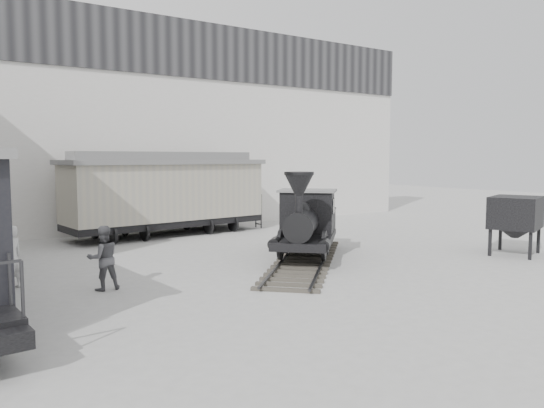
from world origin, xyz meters
TOP-DOWN VIEW (x-y plane):
  - ground at (0.00, 0.00)m, footprint 90.00×90.00m
  - north_wall at (0.00, 14.98)m, footprint 34.00×2.51m
  - locomotive at (1.56, 3.17)m, footprint 7.75×7.89m
  - boxcar at (-0.38, 11.76)m, footprint 10.12×4.01m
  - visitor_a at (-8.26, 4.23)m, footprint 0.80×0.72m
  - visitor_b at (-6.11, 2.63)m, footprint 0.91×0.71m
  - coal_hopper at (8.81, -0.68)m, footprint 2.54×2.32m

SIDE VIEW (x-z plane):
  - ground at x=0.00m, z-range 0.00..0.00m
  - visitor_a at x=-8.26m, z-range 0.00..1.83m
  - visitor_b at x=-6.11m, z-range 0.00..1.85m
  - locomotive at x=1.56m, z-range -0.42..2.79m
  - coal_hopper at x=8.81m, z-range 0.34..2.61m
  - boxcar at x=-0.38m, z-range 0.10..4.14m
  - north_wall at x=0.00m, z-range 0.05..11.05m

